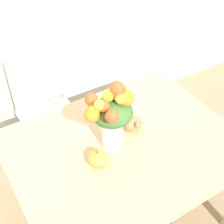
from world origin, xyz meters
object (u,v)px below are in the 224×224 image
object	(u,v)px
pumpkin	(97,158)
dining_chair_near_window	(46,110)
turkey_figurine	(131,122)
flower_vase	(111,115)

from	to	relation	value
pumpkin	dining_chair_near_window	world-z (taller)	dining_chair_near_window
pumpkin	turkey_figurine	world-z (taller)	turkey_figurine
flower_vase	pumpkin	bearing A→B (deg)	-150.63
flower_vase	pumpkin	size ratio (longest dim) A/B	3.97
turkey_figurine	dining_chair_near_window	xyz separation A→B (m)	(-0.28, 0.75, -0.31)
turkey_figurine	dining_chair_near_window	world-z (taller)	dining_chair_near_window
pumpkin	dining_chair_near_window	xyz separation A→B (m)	(0.03, 0.88, -0.31)
turkey_figurine	dining_chair_near_window	distance (m)	0.86
pumpkin	turkey_figurine	size ratio (longest dim) A/B	0.66
flower_vase	pumpkin	world-z (taller)	flower_vase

